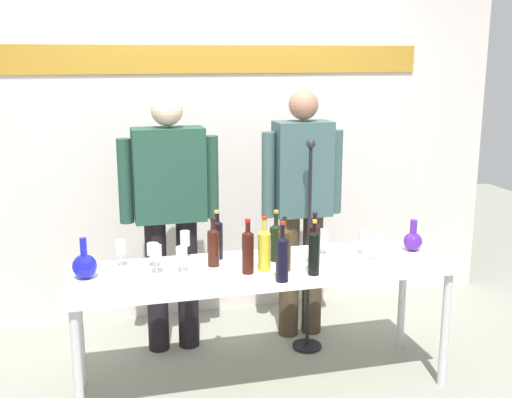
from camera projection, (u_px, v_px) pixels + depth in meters
The scene contains 25 objects.
ground_plane at pixel (262, 384), 3.81m from camera, with size 10.00×10.00×0.00m, color gray.
back_wall at pixel (219, 118), 4.66m from camera, with size 4.41×0.11×3.00m.
display_table at pixel (262, 276), 3.66m from camera, with size 2.23×0.64×0.76m.
decanter_blue_left at pixel (85, 265), 3.43m from camera, with size 0.14×0.14×0.23m.
decanter_blue_right at pixel (413, 240), 3.92m from camera, with size 0.12×0.12×0.20m.
presenter_left at pixel (170, 205), 4.08m from camera, with size 0.65×0.22×1.72m.
presenter_right at pixel (302, 200), 4.31m from camera, with size 0.57×0.22×1.74m.
wine_bottle_0 at pixel (276, 240), 3.71m from camera, with size 0.07×0.07×0.31m.
wine_bottle_1 at pixel (248, 250), 3.49m from camera, with size 0.07×0.07×0.31m.
wine_bottle_2 at pixel (217, 238), 3.75m from camera, with size 0.07×0.07×0.30m.
wine_bottle_3 at pixel (314, 242), 3.64m from camera, with size 0.07×0.07×0.31m.
wine_bottle_4 at pixel (213, 245), 3.62m from camera, with size 0.07×0.07×0.29m.
wine_bottle_5 at pixel (314, 251), 3.47m from camera, with size 0.06×0.06×0.32m.
wine_bottle_6 at pixel (264, 248), 3.54m from camera, with size 0.07×0.07×0.32m.
wine_bottle_7 at pixel (282, 257), 3.37m from camera, with size 0.07×0.07×0.33m.
wine_bottle_8 at pixel (284, 248), 3.54m from camera, with size 0.08×0.08×0.32m.
wine_glass_left_0 at pixel (182, 255), 3.50m from camera, with size 0.06×0.06×0.15m.
wine_glass_left_1 at pixel (153, 250), 3.60m from camera, with size 0.07×0.07×0.14m.
wine_glass_left_2 at pixel (156, 253), 3.48m from camera, with size 0.07×0.07×0.17m.
wine_glass_left_3 at pixel (185, 239), 3.76m from camera, with size 0.06×0.06×0.17m.
wine_glass_left_4 at pixel (121, 248), 3.60m from camera, with size 0.06×0.06×0.16m.
wine_glass_right_0 at pixel (364, 239), 3.82m from camera, with size 0.06×0.06×0.15m.
wine_glass_right_1 at pixel (323, 237), 3.83m from camera, with size 0.07×0.07×0.16m.
wine_glass_right_2 at pixel (375, 243), 3.69m from camera, with size 0.06×0.06×0.16m.
microphone_stand at pixel (308, 282), 4.19m from camera, with size 0.20×0.20×1.44m.
Camera 1 is at (-0.90, -3.34, 1.96)m, focal length 43.94 mm.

